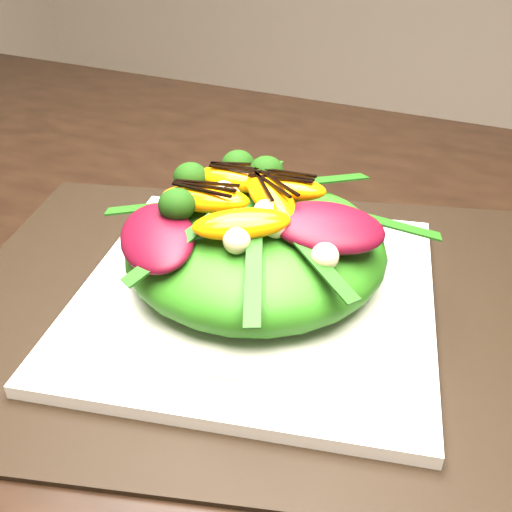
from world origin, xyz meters
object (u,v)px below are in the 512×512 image
at_px(plate_base, 256,295).
at_px(orange_segment, 256,189).
at_px(lettuce_mound, 256,247).
at_px(salad_bowl, 256,281).
at_px(dining_table, 178,247).
at_px(placemat, 256,302).

height_order(plate_base, orange_segment, orange_segment).
bearing_deg(lettuce_mound, orange_segment, 115.36).
height_order(plate_base, salad_bowl, salad_bowl).
xyz_separation_m(salad_bowl, orange_segment, (-0.01, 0.01, 0.08)).
distance_m(lettuce_mound, orange_segment, 0.05).
distance_m(plate_base, salad_bowl, 0.01).
distance_m(dining_table, orange_segment, 0.18).
bearing_deg(salad_bowl, dining_table, 149.03).
bearing_deg(lettuce_mound, salad_bowl, 0.00).
bearing_deg(lettuce_mound, dining_table, 149.03).
distance_m(plate_base, orange_segment, 0.09).
distance_m(placemat, orange_segment, 0.10).
bearing_deg(dining_table, lettuce_mound, -30.97).
distance_m(plate_base, lettuce_mound, 0.05).
distance_m(salad_bowl, lettuce_mound, 0.03).
bearing_deg(orange_segment, lettuce_mound, -64.64).
height_order(placemat, lettuce_mound, lettuce_mound).
distance_m(dining_table, placemat, 0.15).
xyz_separation_m(dining_table, lettuce_mound, (0.13, -0.08, 0.08)).
bearing_deg(plate_base, salad_bowl, 90.00).
height_order(placemat, salad_bowl, salad_bowl).
xyz_separation_m(placemat, lettuce_mound, (0.00, 0.00, 0.05)).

